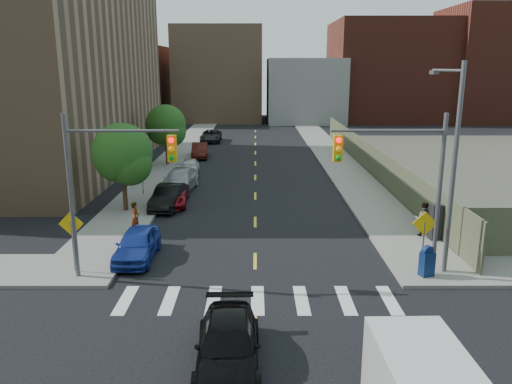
{
  "coord_description": "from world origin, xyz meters",
  "views": [
    {
      "loc": [
        0.03,
        -13.63,
        8.75
      ],
      "look_at": [
        0.05,
        13.19,
        2.0
      ],
      "focal_mm": 35.0,
      "sensor_mm": 36.0,
      "label": 1
    }
  ],
  "objects_px": {
    "parked_car_blue": "(137,244)",
    "pedestrian_east": "(423,219)",
    "parked_car_white": "(190,166)",
    "parked_car_grey": "(211,136)",
    "mailbox": "(427,261)",
    "parked_car_red": "(171,195)",
    "parked_car_silver": "(180,180)",
    "black_sedan": "(228,345)",
    "parked_car_maroon": "(200,150)",
    "payphone": "(436,222)",
    "pedestrian_west": "(136,218)",
    "parked_car_black": "(169,197)"
  },
  "relations": [
    {
      "from": "parked_car_blue",
      "to": "parked_car_silver",
      "type": "xyz_separation_m",
      "value": [
        0.0,
        13.41,
        0.04
      ]
    },
    {
      "from": "parked_car_black",
      "to": "parked_car_blue",
      "type": "bearing_deg",
      "value": -84.57
    },
    {
      "from": "parked_car_grey",
      "to": "pedestrian_east",
      "type": "bearing_deg",
      "value": -68.1
    },
    {
      "from": "parked_car_red",
      "to": "pedestrian_east",
      "type": "relative_size",
      "value": 2.58
    },
    {
      "from": "parked_car_red",
      "to": "mailbox",
      "type": "distance_m",
      "value": 17.33
    },
    {
      "from": "parked_car_black",
      "to": "parked_car_red",
      "type": "xyz_separation_m",
      "value": [
        0.0,
        0.74,
        -0.09
      ]
    },
    {
      "from": "parked_car_grey",
      "to": "payphone",
      "type": "bearing_deg",
      "value": -67.83
    },
    {
      "from": "pedestrian_east",
      "to": "black_sedan",
      "type": "bearing_deg",
      "value": 68.92
    },
    {
      "from": "parked_car_silver",
      "to": "parked_car_maroon",
      "type": "xyz_separation_m",
      "value": [
        0.0,
        13.48,
        -0.05
      ]
    },
    {
      "from": "mailbox",
      "to": "payphone",
      "type": "relative_size",
      "value": 0.73
    },
    {
      "from": "parked_car_red",
      "to": "pedestrian_east",
      "type": "xyz_separation_m",
      "value": [
        14.26,
        -6.54,
        0.4
      ]
    },
    {
      "from": "parked_car_white",
      "to": "mailbox",
      "type": "height_order",
      "value": "mailbox"
    },
    {
      "from": "parked_car_grey",
      "to": "black_sedan",
      "type": "xyz_separation_m",
      "value": [
        4.52,
        -46.16,
        -0.03
      ]
    },
    {
      "from": "parked_car_blue",
      "to": "payphone",
      "type": "distance_m",
      "value": 14.88
    },
    {
      "from": "parked_car_silver",
      "to": "pedestrian_east",
      "type": "relative_size",
      "value": 2.94
    },
    {
      "from": "black_sedan",
      "to": "parked_car_white",
      "type": "bearing_deg",
      "value": 98.21
    },
    {
      "from": "parked_car_white",
      "to": "black_sedan",
      "type": "bearing_deg",
      "value": -84.32
    },
    {
      "from": "parked_car_grey",
      "to": "parked_car_silver",
      "type": "bearing_deg",
      "value": -90.65
    },
    {
      "from": "parked_car_blue",
      "to": "mailbox",
      "type": "bearing_deg",
      "value": -10.3
    },
    {
      "from": "parked_car_maroon",
      "to": "mailbox",
      "type": "height_order",
      "value": "mailbox"
    },
    {
      "from": "parked_car_black",
      "to": "black_sedan",
      "type": "relative_size",
      "value": 0.95
    },
    {
      "from": "parked_car_silver",
      "to": "pedestrian_east",
      "type": "distance_m",
      "value": 17.71
    },
    {
      "from": "parked_car_blue",
      "to": "mailbox",
      "type": "height_order",
      "value": "mailbox"
    },
    {
      "from": "parked_car_blue",
      "to": "payphone",
      "type": "height_order",
      "value": "payphone"
    },
    {
      "from": "parked_car_maroon",
      "to": "payphone",
      "type": "bearing_deg",
      "value": -63.37
    },
    {
      "from": "payphone",
      "to": "pedestrian_west",
      "type": "xyz_separation_m",
      "value": [
        -15.5,
        0.88,
        -0.06
      ]
    },
    {
      "from": "black_sedan",
      "to": "pedestrian_west",
      "type": "relative_size",
      "value": 2.71
    },
    {
      "from": "mailbox",
      "to": "pedestrian_west",
      "type": "bearing_deg",
      "value": 140.06
    },
    {
      "from": "parked_car_black",
      "to": "parked_car_white",
      "type": "distance_m",
      "value": 10.5
    },
    {
      "from": "parked_car_red",
      "to": "payphone",
      "type": "xyz_separation_m",
      "value": [
        14.7,
        -7.15,
        0.43
      ]
    },
    {
      "from": "parked_car_black",
      "to": "mailbox",
      "type": "height_order",
      "value": "mailbox"
    },
    {
      "from": "parked_car_silver",
      "to": "black_sedan",
      "type": "xyz_separation_m",
      "value": [
        4.7,
        -22.02,
        -0.08
      ]
    },
    {
      "from": "parked_car_silver",
      "to": "mailbox",
      "type": "bearing_deg",
      "value": -44.89
    },
    {
      "from": "parked_car_silver",
      "to": "pedestrian_east",
      "type": "height_order",
      "value": "pedestrian_east"
    },
    {
      "from": "parked_car_blue",
      "to": "pedestrian_east",
      "type": "xyz_separation_m",
      "value": [
        14.26,
        2.92,
        0.32
      ]
    },
    {
      "from": "parked_car_blue",
      "to": "pedestrian_east",
      "type": "relative_size",
      "value": 2.37
    },
    {
      "from": "pedestrian_west",
      "to": "parked_car_maroon",
      "type": "bearing_deg",
      "value": -10.76
    },
    {
      "from": "parked_car_white",
      "to": "parked_car_blue",
      "type": "bearing_deg",
      "value": -93.91
    },
    {
      "from": "pedestrian_east",
      "to": "parked_car_silver",
      "type": "bearing_deg",
      "value": -17.76
    },
    {
      "from": "parked_car_grey",
      "to": "parked_car_white",
      "type": "bearing_deg",
      "value": -90.78
    },
    {
      "from": "parked_car_black",
      "to": "parked_car_white",
      "type": "relative_size",
      "value": 1.21
    },
    {
      "from": "parked_car_silver",
      "to": "pedestrian_east",
      "type": "xyz_separation_m",
      "value": [
        14.26,
        -10.49,
        0.28
      ]
    },
    {
      "from": "parked_car_grey",
      "to": "payphone",
      "type": "xyz_separation_m",
      "value": [
        14.52,
        -35.24,
        0.37
      ]
    },
    {
      "from": "pedestrian_west",
      "to": "pedestrian_east",
      "type": "relative_size",
      "value": 0.97
    },
    {
      "from": "parked_car_blue",
      "to": "parked_car_grey",
      "type": "xyz_separation_m",
      "value": [
        0.18,
        37.55,
        -0.01
      ]
    },
    {
      "from": "payphone",
      "to": "parked_car_white",
      "type": "bearing_deg",
      "value": 121.78
    },
    {
      "from": "black_sedan",
      "to": "payphone",
      "type": "bearing_deg",
      "value": 46.14
    },
    {
      "from": "parked_car_silver",
      "to": "parked_car_maroon",
      "type": "relative_size",
      "value": 1.21
    },
    {
      "from": "pedestrian_west",
      "to": "parked_car_red",
      "type": "bearing_deg",
      "value": -16.11
    },
    {
      "from": "parked_car_white",
      "to": "parked_car_maroon",
      "type": "relative_size",
      "value": 0.85
    }
  ]
}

